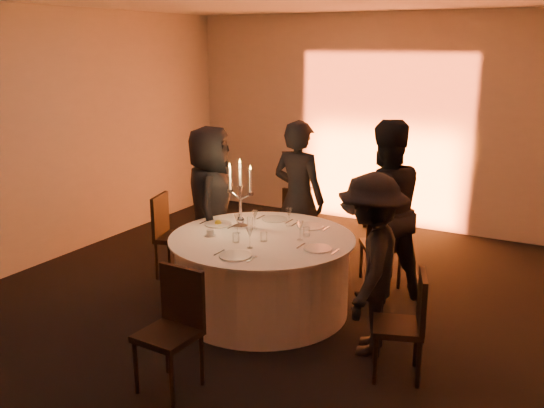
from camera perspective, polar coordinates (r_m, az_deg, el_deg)
The scene contains 30 objects.
floor at distance 6.12m, azimuth -0.92°, elevation -9.97°, with size 7.00×7.00×0.00m, color black.
wall_back at distance 8.83m, azimuth 10.48°, elevation 7.67°, with size 7.00×7.00×0.00m, color beige.
wall_left at distance 7.59m, azimuth -21.15°, elevation 5.77°, with size 7.00×7.00×0.00m, color beige.
uplighter_fixture at distance 8.85m, azimuth 9.42°, elevation -1.87°, with size 0.25×0.12×0.10m, color black.
banquet_table at distance 5.97m, azimuth -0.93°, elevation -6.62°, with size 1.80×1.80×0.77m.
chair_left at distance 6.94m, azimuth -9.60°, elevation -2.49°, with size 0.50×0.50×0.94m.
chair_back_left at distance 7.27m, azimuth 2.80°, elevation -1.60°, with size 0.46×0.46×0.91m.
chair_back_right at distance 6.64m, azimuth 10.37°, elevation -3.43°, with size 0.55×0.55×0.92m.
chair_right at distance 4.93m, azimuth 12.63°, elevation -10.58°, with size 0.49×0.49×0.87m.
chair_front at distance 4.74m, azimuth -9.19°, elevation -10.91°, with size 0.43×0.43×0.94m.
guest_left at distance 6.69m, azimuth -5.83°, elevation -0.00°, with size 0.84×0.55×1.72m, color black.
guest_back_left at distance 6.79m, azimuth 2.51°, elevation 0.50°, with size 0.65×0.42×1.77m, color black.
guest_back_right at distance 6.24m, azimuth 10.41°, elevation -0.64°, with size 0.90×0.70×1.86m, color black.
guest_right at distance 5.16m, azimuth 9.27°, elevation -5.65°, with size 1.01×0.58×1.56m, color black.
plate_left at distance 6.24m, azimuth -5.09°, elevation -1.81°, with size 0.36×0.28×0.08m.
plate_back_left at distance 6.39m, azimuth 0.26°, elevation -1.44°, with size 0.35×0.26×0.01m.
plate_back_right at distance 6.16m, azimuth 3.63°, elevation -2.09°, with size 0.35×0.29×0.01m.
plate_right at distance 5.50m, azimuth 4.33°, elevation -4.21°, with size 0.36×0.26×0.01m.
plate_front at distance 5.32m, azimuth -3.46°, elevation -4.88°, with size 0.36×0.29×0.01m.
coffee_cup at distance 5.88m, azimuth -5.84°, elevation -2.74°, with size 0.11×0.11×0.07m.
candelabra at distance 6.07m, azimuth -3.00°, elevation 0.02°, with size 0.30×0.14×0.71m.
wine_glass_a at distance 6.13m, azimuth 1.62°, elevation -0.88°, with size 0.07×0.07×0.19m.
wine_glass_b at distance 6.05m, azimuth -1.63°, elevation -1.10°, with size 0.07×0.07×0.19m.
wine_glass_c at distance 5.70m, azimuth 2.66°, elevation -2.11°, with size 0.07×0.07×0.19m.
wine_glass_d at distance 5.49m, azimuth -2.11°, elevation -2.80°, with size 0.07×0.07×0.19m.
wine_glass_e at distance 5.92m, azimuth -3.30°, elevation -1.47°, with size 0.07×0.07×0.19m.
tumbler_a at distance 6.17m, azimuth -2.09°, elevation -1.67°, with size 0.07×0.07×0.09m, color white.
tumbler_b at distance 5.68m, azimuth -3.42°, elevation -3.19°, with size 0.07×0.07×0.09m, color white.
tumbler_c at distance 5.85m, azimuth 3.26°, elevation -2.63°, with size 0.07×0.07×0.09m, color white.
tumbler_d at distance 5.70m, azimuth -0.78°, elevation -3.09°, with size 0.07×0.07×0.09m, color white.
Camera 1 is at (2.76, -4.82, 2.58)m, focal length 40.00 mm.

